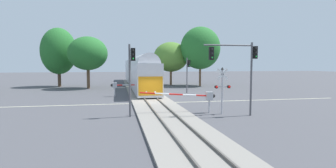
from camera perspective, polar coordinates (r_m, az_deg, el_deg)
name	(u,v)px	position (r m, az deg, el deg)	size (l,w,h in m)	color
ground_plane	(153,103)	(28.65, -3.28, -4.07)	(220.00, 220.00, 0.00)	#47474C
road_centre_stripe	(153,103)	(28.65, -3.28, -4.07)	(44.00, 0.20, 0.01)	beige
railway_track	(153,102)	(28.64, -3.28, -3.88)	(4.40, 80.00, 0.32)	gray
commuter_train	(138,71)	(49.12, -6.51, 2.68)	(3.04, 41.35, 5.16)	silver
crossing_gate_near	(200,96)	(22.82, 6.93, -2.60)	(6.47, 0.40, 1.92)	#B7B7BC
crossing_signal_mast	(222,86)	(22.55, 11.52, -0.32)	(1.36, 0.44, 3.92)	#B2B2B7
crossing_gate_far	(119,86)	(34.74, -10.40, -0.35)	(5.37, 0.40, 1.80)	#B7B7BC
traffic_signal_median	(131,68)	(21.10, -7.84, 3.31)	(0.53, 0.38, 5.72)	#4C4C51
traffic_signal_near_right	(239,61)	(21.90, 14.89, 4.85)	(4.45, 0.38, 5.89)	#4C4C51
traffic_signal_far_side	(188,70)	(38.02, 4.29, 3.11)	(0.53, 0.38, 5.03)	#4C4C51
pine_left_background	(59,51)	(52.55, -22.34, 6.50)	(6.25, 6.25, 10.66)	#4C3828
oak_behind_train	(88,53)	(47.06, -16.76, 6.26)	(6.55, 6.55, 8.75)	brown
elm_centre_background	(171,57)	(52.25, 0.62, 5.80)	(6.73, 6.73, 8.40)	brown
oak_far_right	(200,48)	(50.79, 6.91, 7.62)	(7.43, 7.43, 11.09)	brown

